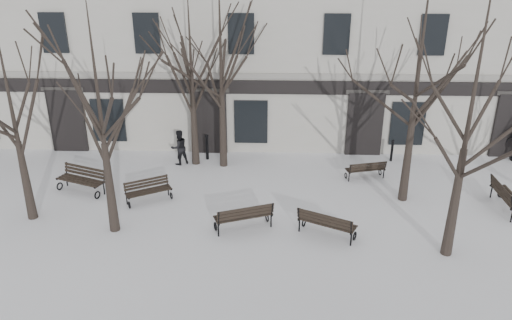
{
  "coord_description": "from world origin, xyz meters",
  "views": [
    {
      "loc": [
        -0.63,
        -13.39,
        8.73
      ],
      "look_at": [
        -1.2,
        3.0,
        1.74
      ],
      "focal_mm": 35.0,
      "sensor_mm": 36.0,
      "label": 1
    }
  ],
  "objects_px": {
    "bench_0": "(148,190)",
    "bench_5": "(506,196)",
    "tree_1": "(98,96)",
    "tree_0": "(10,101)",
    "bench_1": "(244,216)",
    "bench_2": "(326,223)",
    "tree_2": "(474,90)",
    "bench_4": "(366,169)",
    "bench_3": "(82,179)"
  },
  "relations": [
    {
      "from": "bench_0",
      "to": "bench_1",
      "type": "relative_size",
      "value": 0.85
    },
    {
      "from": "tree_2",
      "to": "bench_2",
      "type": "distance_m",
      "value": 5.98
    },
    {
      "from": "bench_1",
      "to": "bench_4",
      "type": "relative_size",
      "value": 1.21
    },
    {
      "from": "tree_2",
      "to": "bench_3",
      "type": "bearing_deg",
      "value": 163.2
    },
    {
      "from": "tree_0",
      "to": "bench_3",
      "type": "height_order",
      "value": "tree_0"
    },
    {
      "from": "bench_2",
      "to": "tree_0",
      "type": "bearing_deg",
      "value": 21.88
    },
    {
      "from": "tree_1",
      "to": "bench_3",
      "type": "bearing_deg",
      "value": 126.55
    },
    {
      "from": "tree_0",
      "to": "bench_5",
      "type": "xyz_separation_m",
      "value": [
        16.78,
        1.19,
        -3.71
      ]
    },
    {
      "from": "bench_0",
      "to": "bench_4",
      "type": "bearing_deg",
      "value": -14.84
    },
    {
      "from": "bench_3",
      "to": "bench_4",
      "type": "relative_size",
      "value": 1.22
    },
    {
      "from": "tree_1",
      "to": "bench_1",
      "type": "relative_size",
      "value": 3.63
    },
    {
      "from": "tree_0",
      "to": "bench_3",
      "type": "distance_m",
      "value": 4.39
    },
    {
      "from": "tree_2",
      "to": "bench_1",
      "type": "distance_m",
      "value": 7.95
    },
    {
      "from": "tree_0",
      "to": "bench_1",
      "type": "bearing_deg",
      "value": -4.26
    },
    {
      "from": "bench_4",
      "to": "tree_2",
      "type": "bearing_deg",
      "value": 92.08
    },
    {
      "from": "tree_2",
      "to": "bench_0",
      "type": "height_order",
      "value": "tree_2"
    },
    {
      "from": "bench_1",
      "to": "bench_3",
      "type": "distance_m",
      "value": 6.94
    },
    {
      "from": "tree_2",
      "to": "bench_4",
      "type": "height_order",
      "value": "tree_2"
    },
    {
      "from": "bench_1",
      "to": "bench_3",
      "type": "bearing_deg",
      "value": -43.4
    },
    {
      "from": "tree_1",
      "to": "bench_5",
      "type": "xyz_separation_m",
      "value": [
        13.66,
        1.91,
        -4.09
      ]
    },
    {
      "from": "bench_2",
      "to": "bench_5",
      "type": "bearing_deg",
      "value": -135.56
    },
    {
      "from": "bench_2",
      "to": "bench_5",
      "type": "height_order",
      "value": "bench_5"
    },
    {
      "from": "bench_2",
      "to": "bench_0",
      "type": "bearing_deg",
      "value": 7.23
    },
    {
      "from": "tree_0",
      "to": "bench_0",
      "type": "bearing_deg",
      "value": 20.09
    },
    {
      "from": "tree_0",
      "to": "tree_1",
      "type": "height_order",
      "value": "tree_1"
    },
    {
      "from": "tree_2",
      "to": "bench_5",
      "type": "xyz_separation_m",
      "value": [
        2.99,
        2.95,
        -4.66
      ]
    },
    {
      "from": "bench_3",
      "to": "bench_5",
      "type": "height_order",
      "value": "bench_5"
    },
    {
      "from": "bench_4",
      "to": "bench_5",
      "type": "distance_m",
      "value": 5.19
    },
    {
      "from": "tree_0",
      "to": "bench_2",
      "type": "relative_size",
      "value": 3.46
    },
    {
      "from": "tree_1",
      "to": "bench_0",
      "type": "relative_size",
      "value": 4.27
    },
    {
      "from": "tree_1",
      "to": "bench_3",
      "type": "relative_size",
      "value": 3.61
    },
    {
      "from": "bench_2",
      "to": "tree_2",
      "type": "bearing_deg",
      "value": -166.36
    },
    {
      "from": "tree_2",
      "to": "bench_4",
      "type": "bearing_deg",
      "value": 106.56
    },
    {
      "from": "tree_0",
      "to": "bench_0",
      "type": "height_order",
      "value": "tree_0"
    },
    {
      "from": "bench_4",
      "to": "bench_5",
      "type": "height_order",
      "value": "bench_5"
    },
    {
      "from": "tree_0",
      "to": "bench_2",
      "type": "bearing_deg",
      "value": -5.05
    },
    {
      "from": "tree_0",
      "to": "bench_1",
      "type": "distance_m",
      "value": 8.35
    },
    {
      "from": "bench_1",
      "to": "bench_5",
      "type": "xyz_separation_m",
      "value": [
        9.32,
        1.75,
        0.0
      ]
    },
    {
      "from": "bench_4",
      "to": "bench_5",
      "type": "bearing_deg",
      "value": 137.61
    },
    {
      "from": "bench_0",
      "to": "bench_2",
      "type": "bearing_deg",
      "value": -49.44
    },
    {
      "from": "bench_0",
      "to": "bench_2",
      "type": "xyz_separation_m",
      "value": [
        6.37,
        -2.28,
        0.06
      ]
    },
    {
      "from": "tree_2",
      "to": "tree_0",
      "type": "bearing_deg",
      "value": 172.74
    },
    {
      "from": "bench_0",
      "to": "bench_5",
      "type": "xyz_separation_m",
      "value": [
        13.0,
        -0.19,
        0.08
      ]
    },
    {
      "from": "bench_0",
      "to": "bench_4",
      "type": "height_order",
      "value": "bench_0"
    },
    {
      "from": "tree_0",
      "to": "tree_2",
      "type": "bearing_deg",
      "value": -7.26
    },
    {
      "from": "bench_1",
      "to": "bench_4",
      "type": "xyz_separation_m",
      "value": [
        4.73,
        4.18,
        -0.09
      ]
    },
    {
      "from": "tree_2",
      "to": "bench_1",
      "type": "relative_size",
      "value": 4.08
    },
    {
      "from": "tree_0",
      "to": "tree_2",
      "type": "height_order",
      "value": "tree_2"
    },
    {
      "from": "tree_0",
      "to": "bench_1",
      "type": "relative_size",
      "value": 3.34
    },
    {
      "from": "tree_2",
      "to": "bench_5",
      "type": "bearing_deg",
      "value": 44.59
    }
  ]
}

